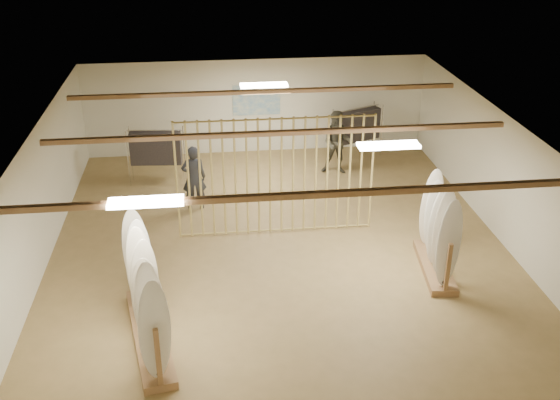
{
  "coord_description": "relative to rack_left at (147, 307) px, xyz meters",
  "views": [
    {
      "loc": [
        -1.46,
        -12.54,
        7.28
      ],
      "look_at": [
        0.0,
        0.0,
        1.2
      ],
      "focal_mm": 42.0,
      "sensor_mm": 36.0,
      "label": 1
    }
  ],
  "objects": [
    {
      "name": "light_panels",
      "position": [
        2.66,
        2.93,
        2.05
      ],
      "size": [
        1.2,
        0.35,
        0.06
      ],
      "primitive_type": "cube",
      "color": "white",
      "rests_on": "ground"
    },
    {
      "name": "floor",
      "position": [
        2.66,
        2.93,
        -0.69
      ],
      "size": [
        12.0,
        12.0,
        0.0
      ],
      "primitive_type": "plane",
      "color": "#9A7D4A",
      "rests_on": "ground"
    },
    {
      "name": "shopper_a",
      "position": [
        0.8,
        5.21,
        0.24
      ],
      "size": [
        0.7,
        0.5,
        1.85
      ],
      "primitive_type": "imported",
      "rotation": [
        0.0,
        0.0,
        3.21
      ],
      "color": "#282A30",
      "rests_on": "floor"
    },
    {
      "name": "shopper_b",
      "position": [
        4.74,
        7.0,
        0.32
      ],
      "size": [
        1.13,
        0.97,
        2.02
      ],
      "primitive_type": "imported",
      "rotation": [
        0.0,
        0.0,
        -0.24
      ],
      "color": "#3B392D",
      "rests_on": "floor"
    },
    {
      "name": "rack_right",
      "position": [
        5.78,
        1.68,
        -0.02
      ],
      "size": [
        0.79,
        2.11,
        1.96
      ],
      "rotation": [
        0.0,
        0.0,
        -0.12
      ],
      "color": "#9A6F46",
      "rests_on": "floor"
    },
    {
      "name": "poster",
      "position": [
        2.66,
        8.91,
        0.91
      ],
      "size": [
        1.4,
        0.03,
        0.9
      ],
      "primitive_type": "cube",
      "color": "#357DBB",
      "rests_on": "ground"
    },
    {
      "name": "clothing_rack_b",
      "position": [
        5.51,
        7.97,
        0.34
      ],
      "size": [
        1.4,
        0.9,
        1.58
      ],
      "rotation": [
        0.0,
        0.0,
        0.43
      ],
      "color": "silver",
      "rests_on": "floor"
    },
    {
      "name": "bamboo_partition",
      "position": [
        2.66,
        3.73,
        0.71
      ],
      "size": [
        4.45,
        0.05,
        2.78
      ],
      "color": "tan",
      "rests_on": "ground"
    },
    {
      "name": "wall_right",
      "position": [
        7.66,
        2.93,
        0.71
      ],
      "size": [
        0.0,
        12.0,
        12.0
      ],
      "primitive_type": "plane",
      "rotation": [
        1.57,
        0.0,
        -1.57
      ],
      "color": "white",
      "rests_on": "ground"
    },
    {
      "name": "wall_back",
      "position": [
        2.66,
        8.93,
        0.71
      ],
      "size": [
        12.0,
        0.0,
        12.0
      ],
      "primitive_type": "plane",
      "rotation": [
        1.57,
        0.0,
        0.0
      ],
      "color": "white",
      "rests_on": "ground"
    },
    {
      "name": "clothing_rack_a",
      "position": [
        -0.19,
        6.89,
        0.31
      ],
      "size": [
        1.44,
        0.48,
        1.54
      ],
      "rotation": [
        0.0,
        0.0,
        -0.09
      ],
      "color": "silver",
      "rests_on": "floor"
    },
    {
      "name": "rack_left",
      "position": [
        0.0,
        0.0,
        0.0
      ],
      "size": [
        1.08,
        2.92,
        2.01
      ],
      "rotation": [
        0.0,
        0.0,
        0.19
      ],
      "color": "#9A6F46",
      "rests_on": "floor"
    },
    {
      "name": "wall_front",
      "position": [
        2.66,
        -3.07,
        0.71
      ],
      "size": [
        12.0,
        0.0,
        12.0
      ],
      "primitive_type": "plane",
      "rotation": [
        -1.57,
        0.0,
        0.0
      ],
      "color": "white",
      "rests_on": "ground"
    },
    {
      "name": "ceiling",
      "position": [
        2.66,
        2.93,
        2.11
      ],
      "size": [
        12.0,
        12.0,
        0.0
      ],
      "primitive_type": "plane",
      "rotation": [
        3.14,
        0.0,
        0.0
      ],
      "color": "#999690",
      "rests_on": "ground"
    },
    {
      "name": "ceiling_slats",
      "position": [
        2.66,
        2.93,
        2.03
      ],
      "size": [
        9.5,
        6.12,
        0.1
      ],
      "primitive_type": "cube",
      "color": "#9A6F46",
      "rests_on": "ground"
    },
    {
      "name": "wall_left",
      "position": [
        -2.34,
        2.93,
        0.71
      ],
      "size": [
        0.0,
        12.0,
        12.0
      ],
      "primitive_type": "plane",
      "rotation": [
        1.57,
        0.0,
        1.57
      ],
      "color": "white",
      "rests_on": "ground"
    }
  ]
}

